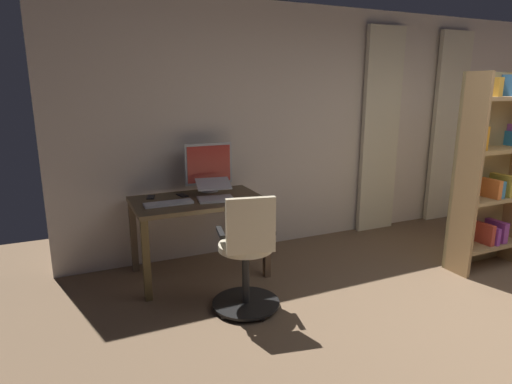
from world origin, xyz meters
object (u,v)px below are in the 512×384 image
Objects in this scene: desk at (198,210)px; computer_monitor at (209,165)px; cell_phone_face_up at (151,197)px; bookshelf at (490,174)px; computer_keyboard at (169,203)px; laptop at (215,193)px; office_chair at (247,257)px; cell_phone_by_monitor at (182,195)px.

computer_monitor is at bearing -127.76° from desk.
bookshelf reaches higher than cell_phone_face_up.
desk is at bearing -163.55° from computer_keyboard.
laptop is (0.05, 0.32, -0.21)m from computer_monitor.
computer_keyboard is at bearing 11.24° from laptop.
laptop is 2.70m from bookshelf.
office_chair is at bearing 86.80° from computer_monitor.
desk is at bearing 52.24° from computer_monitor.
bookshelf is (-2.69, 0.98, 0.30)m from desk.
computer_keyboard is 0.23× the size of bookshelf.
desk is at bearing 165.72° from cell_phone_face_up.
desk is 1.22× the size of office_chair.
computer_keyboard is 0.45m from laptop.
office_chair is 1.24m from cell_phone_face_up.
computer_keyboard is at bearing 41.66° from cell_phone_by_monitor.
cell_phone_face_up is at bearing -20.24° from laptop.
laptop is 2.69× the size of cell_phone_by_monitor.
laptop is at bearing 155.00° from desk.
computer_keyboard is 1.12× the size of laptop.
desk is at bearing 108.32° from cell_phone_by_monitor.
desk is 0.47m from cell_phone_face_up.
desk is 0.23m from laptop.
desk is 2.79× the size of computer_keyboard.
computer_keyboard is at bearing 131.08° from office_chair.
computer_monitor is at bearing -161.61° from cell_phone_face_up.
computer_monitor is at bearing -177.09° from cell_phone_by_monitor.
bookshelf reaches higher than laptop.
bookshelf reaches higher than computer_monitor.
laptop is 0.20× the size of bookshelf.
laptop reaches higher than cell_phone_face_up.
cell_phone_by_monitor is 0.07× the size of bookshelf.
cell_phone_face_up is 0.07× the size of bookshelf.
cell_phone_face_up is at bearing -30.32° from desk.
laptop is at bearing -177.45° from computer_keyboard.
computer_keyboard is at bearing 122.74° from cell_phone_face_up.
cell_phone_face_up is (0.53, -1.09, 0.30)m from office_chair.
cell_phone_face_up is at bearing -22.25° from cell_phone_by_monitor.
computer_monitor reaches higher than desk.
office_chair is at bearing -2.71° from bookshelf.
office_chair is at bearing 99.00° from desk.
computer_monitor is 3.37× the size of cell_phone_by_monitor.
computer_monitor reaches higher than cell_phone_by_monitor.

